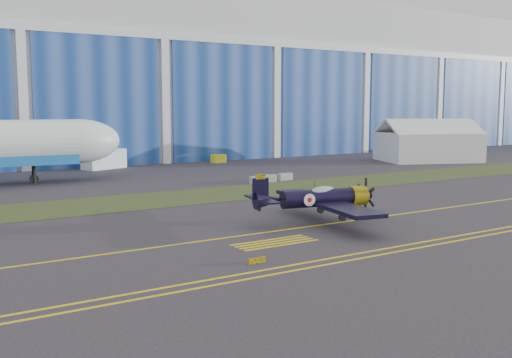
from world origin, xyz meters
TOP-DOWN VIEW (x-y plane):
  - ground at (0.00, 0.00)m, footprint 260.00×260.00m
  - grass_median at (0.00, 14.00)m, footprint 260.00×10.00m
  - hangar at (0.00, 71.79)m, footprint 220.00×45.70m
  - taxiway_centreline at (0.00, -5.00)m, footprint 200.00×0.20m
  - edge_line_far at (0.00, -13.50)m, footprint 80.00×0.20m
  - hold_short_ladder at (-18.00, -8.10)m, footprint 6.00×2.40m
  - guard_board_left at (-22.00, -12.00)m, footprint 1.20×0.15m
  - warbird at (-11.36, -4.47)m, footprint 14.11×15.94m
  - tent at (39.71, 29.14)m, footprint 18.83×16.55m
  - shipping_container at (-11.37, 46.53)m, footprint 7.20×5.03m
  - tug at (8.03, 45.99)m, footprint 2.39×1.60m
  - gse_box at (56.14, 43.57)m, footprint 2.94×1.79m
  - barrier_a at (-1.61, 19.27)m, footprint 2.00×0.61m
  - barrier_b at (0.36, 19.75)m, footprint 2.06×0.84m
  - barrier_c at (3.16, 20.12)m, footprint 2.04×0.73m

SIDE VIEW (x-z plane):
  - ground at x=0.00m, z-range 0.00..0.00m
  - taxiway_centreline at x=0.00m, z-range 0.00..0.02m
  - edge_line_far at x=0.00m, z-range 0.00..0.02m
  - hold_short_ladder at x=-18.00m, z-range 0.00..0.02m
  - grass_median at x=0.00m, z-range 0.01..0.03m
  - guard_board_left at x=-22.00m, z-range 0.00..0.35m
  - barrier_a at x=-1.61m, z-range 0.00..0.90m
  - barrier_b at x=0.36m, z-range 0.00..0.90m
  - barrier_c at x=3.16m, z-range 0.00..0.90m
  - tug at x=8.03m, z-range 0.00..1.34m
  - gse_box at x=56.14m, z-range 0.00..1.67m
  - shipping_container at x=-11.37m, z-range 0.00..2.90m
  - warbird at x=-11.36m, z-range 0.01..4.13m
  - tent at x=39.71m, z-range 0.00..7.27m
  - hangar at x=0.00m, z-range -0.04..29.96m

